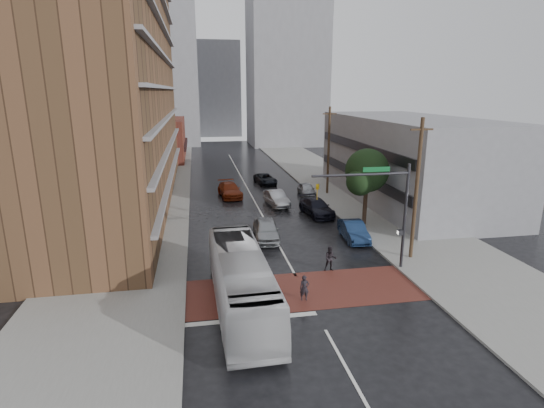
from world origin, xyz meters
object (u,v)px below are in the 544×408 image
car_travel_c (230,190)px  suv_travel (265,179)px  pedestrian_a (304,288)px  transit_bus (241,281)px  car_parked_far (307,189)px  car_parked_mid (316,207)px  pedestrian_b (330,259)px  car_parked_near (354,231)px  car_travel_b (276,198)px  car_travel_a (266,230)px

car_travel_c → suv_travel: size_ratio=1.16×
pedestrian_a → transit_bus: bearing=-172.3°
car_parked_far → car_parked_mid: bearing=-96.4°
pedestrian_b → car_parked_near: bearing=67.7°
pedestrian_b → car_travel_c: bearing=114.4°
pedestrian_b → car_parked_near: (3.73, 5.56, -0.10)m
car_travel_b → car_parked_far: bearing=34.6°
pedestrian_b → car_travel_b: pedestrian_b is taller
car_parked_mid → car_parked_far: size_ratio=1.30×
pedestrian_a → car_travel_b: bearing=86.9°
transit_bus → car_parked_near: transit_bus is taller
car_travel_b → transit_bus: bearing=-113.1°
pedestrian_b → car_travel_a: size_ratio=0.35×
pedestrian_a → car_travel_c: bearing=98.2°
pedestrian_a → car_parked_near: bearing=58.4°
car_travel_a → car_travel_b: car_travel_a is taller
car_parked_far → pedestrian_a: bearing=-103.5°
pedestrian_a → pedestrian_b: pedestrian_b is taller
car_travel_a → car_parked_far: bearing=67.7°
car_travel_c → car_parked_mid: 11.73m
car_parked_mid → pedestrian_a: bearing=-115.0°
car_travel_a → car_travel_c: bearing=100.8°
suv_travel → car_travel_c: bearing=-138.1°
transit_bus → car_parked_mid: size_ratio=2.19×
car_travel_b → car_travel_c: bearing=126.3°
transit_bus → suv_travel: transit_bus is taller
pedestrian_b → car_parked_mid: (2.73, 12.94, -0.08)m
car_parked_far → car_travel_a: bearing=-115.2°
pedestrian_a → car_travel_a: bearing=95.9°
car_parked_far → car_parked_near: bearing=-89.0°
transit_bus → pedestrian_a: transit_bus is taller
car_travel_c → car_parked_near: 18.43m
car_travel_a → car_travel_b: 10.62m
transit_bus → pedestrian_b: (6.38, 4.00, -0.77)m
pedestrian_a → car_parked_near: 11.30m
pedestrian_b → suv_travel: pedestrian_b is taller
transit_bus → car_parked_near: size_ratio=2.56×
car_travel_c → car_parked_far: 8.82m
suv_travel → car_parked_mid: bearing=-88.4°
transit_bus → car_travel_a: bearing=72.3°
car_travel_c → suv_travel: bearing=43.8°
pedestrian_a → car_parked_far: size_ratio=0.37×
car_travel_b → car_parked_near: (4.17, -11.53, -0.03)m
car_travel_b → car_parked_mid: 5.22m
suv_travel → car_parked_near: size_ratio=1.02×
car_travel_b → car_parked_near: size_ratio=1.03×
transit_bus → car_travel_b: transit_bus is taller
car_parked_mid → car_travel_b: bearing=120.6°
pedestrian_a → car_travel_a: car_travel_a is taller
car_parked_near → pedestrian_b: bearing=-119.6°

